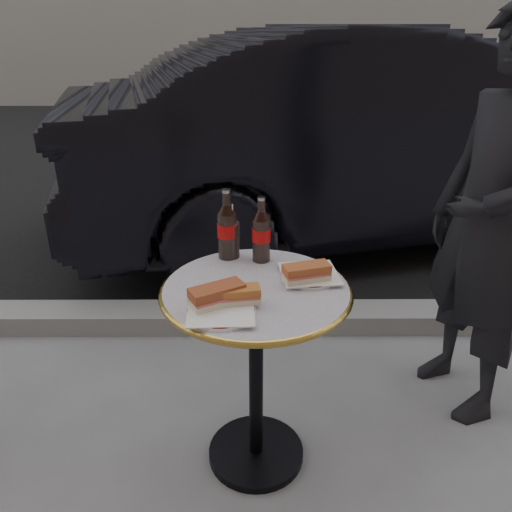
{
  "coord_description": "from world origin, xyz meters",
  "views": [
    {
      "loc": [
        -0.01,
        -1.41,
        1.5
      ],
      "look_at": [
        0.0,
        0.05,
        0.82
      ],
      "focal_mm": 35.0,
      "sensor_mm": 36.0,
      "label": 1
    }
  ],
  "objects_px": {
    "cola_bottle_right": "(261,229)",
    "pedestrian": "(492,226)",
    "plate_right": "(309,275)",
    "cola_glass": "(231,240)",
    "parked_car": "(382,137)",
    "plate_left": "(221,312)",
    "cola_bottle_left": "(227,224)",
    "bistro_table": "(256,378)"
  },
  "relations": [
    {
      "from": "bistro_table",
      "to": "plate_left",
      "type": "distance_m",
      "value": 0.42
    },
    {
      "from": "plate_left",
      "to": "cola_bottle_right",
      "type": "xyz_separation_m",
      "value": [
        0.12,
        0.36,
        0.11
      ]
    },
    {
      "from": "bistro_table",
      "to": "cola_bottle_right",
      "type": "relative_size",
      "value": 3.07
    },
    {
      "from": "cola_bottle_right",
      "to": "pedestrian",
      "type": "relative_size",
      "value": 0.15
    },
    {
      "from": "bistro_table",
      "to": "plate_right",
      "type": "xyz_separation_m",
      "value": [
        0.18,
        0.07,
        0.37
      ]
    },
    {
      "from": "bistro_table",
      "to": "cola_bottle_left",
      "type": "bearing_deg",
      "value": 113.87
    },
    {
      "from": "pedestrian",
      "to": "plate_right",
      "type": "bearing_deg",
      "value": -86.07
    },
    {
      "from": "plate_left",
      "to": "cola_bottle_right",
      "type": "distance_m",
      "value": 0.4
    },
    {
      "from": "cola_bottle_left",
      "to": "cola_bottle_right",
      "type": "distance_m",
      "value": 0.12
    },
    {
      "from": "plate_left",
      "to": "parked_car",
      "type": "xyz_separation_m",
      "value": [
        1.04,
        2.44,
        0.01
      ]
    },
    {
      "from": "plate_right",
      "to": "cola_glass",
      "type": "distance_m",
      "value": 0.32
    },
    {
      "from": "plate_left",
      "to": "pedestrian",
      "type": "distance_m",
      "value": 1.12
    },
    {
      "from": "plate_right",
      "to": "cola_glass",
      "type": "height_order",
      "value": "cola_glass"
    },
    {
      "from": "plate_left",
      "to": "plate_right",
      "type": "bearing_deg",
      "value": 39.42
    },
    {
      "from": "plate_right",
      "to": "pedestrian",
      "type": "height_order",
      "value": "pedestrian"
    },
    {
      "from": "plate_left",
      "to": "pedestrian",
      "type": "bearing_deg",
      "value": 26.8
    },
    {
      "from": "cola_bottle_left",
      "to": "cola_bottle_right",
      "type": "relative_size",
      "value": 1.08
    },
    {
      "from": "cola_bottle_left",
      "to": "pedestrian",
      "type": "xyz_separation_m",
      "value": [
        1.0,
        0.11,
        -0.05
      ]
    },
    {
      "from": "bistro_table",
      "to": "pedestrian",
      "type": "height_order",
      "value": "pedestrian"
    },
    {
      "from": "bistro_table",
      "to": "cola_bottle_left",
      "type": "xyz_separation_m",
      "value": [
        -0.1,
        0.23,
        0.49
      ]
    },
    {
      "from": "parked_car",
      "to": "plate_right",
      "type": "bearing_deg",
      "value": 146.56
    },
    {
      "from": "plate_right",
      "to": "cola_bottle_left",
      "type": "height_order",
      "value": "cola_bottle_left"
    },
    {
      "from": "cola_bottle_left",
      "to": "parked_car",
      "type": "xyz_separation_m",
      "value": [
        1.04,
        2.05,
        -0.11
      ]
    },
    {
      "from": "cola_glass",
      "to": "parked_car",
      "type": "xyz_separation_m",
      "value": [
        1.02,
        2.04,
        -0.05
      ]
    },
    {
      "from": "plate_left",
      "to": "cola_bottle_right",
      "type": "height_order",
      "value": "cola_bottle_right"
    },
    {
      "from": "plate_right",
      "to": "parked_car",
      "type": "xyz_separation_m",
      "value": [
        0.76,
        2.21,
        0.01
      ]
    },
    {
      "from": "cola_bottle_right",
      "to": "plate_right",
      "type": "bearing_deg",
      "value": -39.55
    },
    {
      "from": "plate_left",
      "to": "cola_glass",
      "type": "relative_size",
      "value": 1.54
    },
    {
      "from": "bistro_table",
      "to": "parked_car",
      "type": "relative_size",
      "value": 0.16
    },
    {
      "from": "plate_left",
      "to": "cola_bottle_right",
      "type": "bearing_deg",
      "value": 71.42
    },
    {
      "from": "bistro_table",
      "to": "cola_glass",
      "type": "relative_size",
      "value": 5.52
    },
    {
      "from": "cola_bottle_left",
      "to": "plate_right",
      "type": "bearing_deg",
      "value": -29.52
    },
    {
      "from": "bistro_table",
      "to": "pedestrian",
      "type": "bearing_deg",
      "value": 21.02
    },
    {
      "from": "cola_bottle_right",
      "to": "pedestrian",
      "type": "distance_m",
      "value": 0.89
    },
    {
      "from": "plate_right",
      "to": "cola_bottle_right",
      "type": "bearing_deg",
      "value": 140.45
    },
    {
      "from": "bistro_table",
      "to": "pedestrian",
      "type": "distance_m",
      "value": 1.06
    },
    {
      "from": "cola_bottle_left",
      "to": "cola_bottle_right",
      "type": "bearing_deg",
      "value": -12.59
    },
    {
      "from": "cola_bottle_left",
      "to": "cola_glass",
      "type": "relative_size",
      "value": 1.94
    },
    {
      "from": "bistro_table",
      "to": "cola_glass",
      "type": "xyz_separation_m",
      "value": [
        -0.09,
        0.23,
        0.43
      ]
    },
    {
      "from": "plate_left",
      "to": "cola_glass",
      "type": "height_order",
      "value": "cola_glass"
    },
    {
      "from": "bistro_table",
      "to": "plate_right",
      "type": "height_order",
      "value": "plate_right"
    },
    {
      "from": "cola_bottle_left",
      "to": "cola_glass",
      "type": "height_order",
      "value": "cola_bottle_left"
    }
  ]
}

